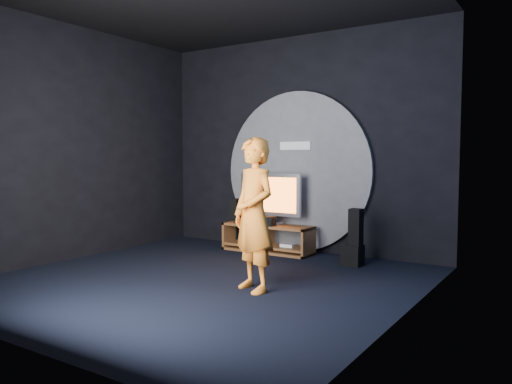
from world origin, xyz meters
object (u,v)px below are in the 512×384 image
at_px(player, 254,215).
at_px(tower_speaker_left, 236,222).
at_px(tv, 270,196).
at_px(tower_speaker_right, 356,237).
at_px(subwoofer, 353,255).
at_px(media_console, 268,240).

bearing_deg(player, tower_speaker_left, 153.18).
xyz_separation_m(tv, tower_speaker_left, (-0.78, 0.14, -0.49)).
bearing_deg(tower_speaker_left, tower_speaker_right, -10.29).
bearing_deg(subwoofer, media_console, 172.11).
relative_size(tower_speaker_left, subwoofer, 2.77).
xyz_separation_m(tower_speaker_right, player, (-0.49, -1.86, 0.47)).
bearing_deg(tower_speaker_left, player, -50.74).
height_order(media_console, tower_speaker_right, tower_speaker_right).
bearing_deg(tv, tower_speaker_left, 170.04).
xyz_separation_m(tower_speaker_left, tower_speaker_right, (2.37, -0.43, 0.00)).
distance_m(tv, tower_speaker_right, 1.69).
xyz_separation_m(tower_speaker_left, subwoofer, (2.32, -0.42, -0.26)).
bearing_deg(tower_speaker_right, tv, 169.55).
xyz_separation_m(media_console, tower_speaker_right, (1.58, -0.23, 0.21)).
xyz_separation_m(tower_speaker_right, subwoofer, (-0.05, 0.01, -0.26)).
distance_m(tower_speaker_right, player, 1.99).
bearing_deg(tv, subwoofer, -10.29).
bearing_deg(tower_speaker_right, media_console, 171.88).
relative_size(tower_speaker_right, subwoofer, 2.77).
relative_size(subwoofer, player, 0.17).
bearing_deg(subwoofer, player, -103.41).
height_order(tower_speaker_left, player, player).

